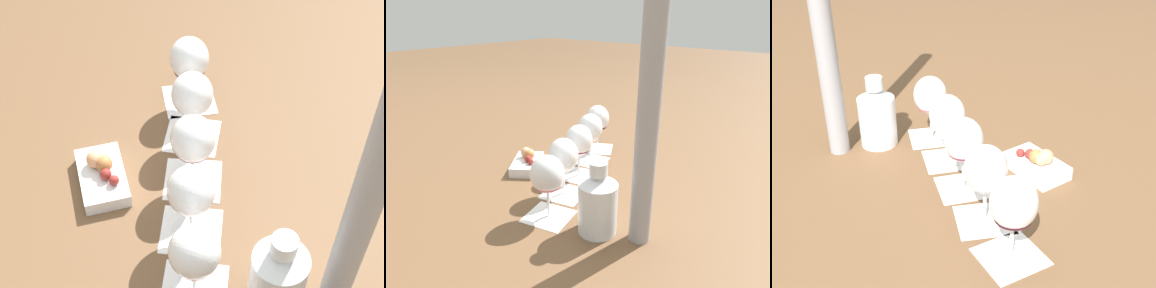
# 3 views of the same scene
# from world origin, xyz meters

# --- Properties ---
(ground_plane) EXTENTS (8.00, 8.00, 0.00)m
(ground_plane) POSITION_xyz_m (0.00, 0.00, 0.00)
(ground_plane) COLOR brown
(tasting_card_0) EXTENTS (0.13, 0.14, 0.00)m
(tasting_card_0) POSITION_xyz_m (-0.23, -0.09, 0.00)
(tasting_card_0) COLOR white
(tasting_card_0) RESTS_ON ground_plane
(tasting_card_1) EXTENTS (0.14, 0.14, 0.00)m
(tasting_card_1) POSITION_xyz_m (-0.11, -0.04, 0.00)
(tasting_card_1) COLOR white
(tasting_card_1) RESTS_ON ground_plane
(tasting_card_2) EXTENTS (0.14, 0.14, 0.00)m
(tasting_card_2) POSITION_xyz_m (0.01, -0.00, 0.00)
(tasting_card_2) COLOR white
(tasting_card_2) RESTS_ON ground_plane
(tasting_card_3) EXTENTS (0.13, 0.13, 0.00)m
(tasting_card_3) POSITION_xyz_m (0.12, 0.05, 0.00)
(tasting_card_3) COLOR white
(tasting_card_3) RESTS_ON ground_plane
(tasting_card_4) EXTENTS (0.15, 0.15, 0.00)m
(tasting_card_4) POSITION_xyz_m (0.23, 0.09, 0.00)
(tasting_card_4) COLOR white
(tasting_card_4) RESTS_ON ground_plane
(wine_glass_0) EXTENTS (0.09, 0.09, 0.17)m
(wine_glass_0) POSITION_xyz_m (-0.23, -0.09, 0.12)
(wine_glass_0) COLOR white
(wine_glass_0) RESTS_ON tasting_card_0
(wine_glass_1) EXTENTS (0.09, 0.09, 0.17)m
(wine_glass_1) POSITION_xyz_m (-0.11, -0.04, 0.12)
(wine_glass_1) COLOR white
(wine_glass_1) RESTS_ON tasting_card_1
(wine_glass_2) EXTENTS (0.09, 0.09, 0.17)m
(wine_glass_2) POSITION_xyz_m (0.01, -0.00, 0.12)
(wine_glass_2) COLOR white
(wine_glass_2) RESTS_ON tasting_card_2
(wine_glass_3) EXTENTS (0.09, 0.09, 0.17)m
(wine_glass_3) POSITION_xyz_m (0.12, 0.05, 0.12)
(wine_glass_3) COLOR white
(wine_glass_3) RESTS_ON tasting_card_3
(wine_glass_4) EXTENTS (0.09, 0.09, 0.17)m
(wine_glass_4) POSITION_xyz_m (0.23, 0.09, 0.12)
(wine_glass_4) COLOR white
(wine_glass_4) RESTS_ON tasting_card_4
(ceramic_vase) EXTENTS (0.09, 0.09, 0.18)m
(ceramic_vase) POSITION_xyz_m (-0.19, -0.22, 0.08)
(ceramic_vase) COLOR silver
(ceramic_vase) RESTS_ON ground_plane
(snack_dish) EXTENTS (0.18, 0.16, 0.07)m
(snack_dish) POSITION_xyz_m (-0.06, 0.17, 0.02)
(snack_dish) COLOR silver
(snack_dish) RESTS_ON ground_plane
(umbrella_pole) EXTENTS (0.05, 0.05, 0.82)m
(umbrella_pole) POSITION_xyz_m (-0.15, -0.32, 0.41)
(umbrella_pole) COLOR #99999E
(umbrella_pole) RESTS_ON ground_plane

